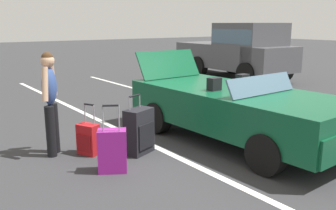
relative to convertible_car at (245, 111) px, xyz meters
name	(u,v)px	position (x,y,z in m)	size (l,w,h in m)	color
ground_plane	(235,141)	(-0.20, -0.01, -0.59)	(80.00, 80.00, 0.00)	#333335
lot_line_near	(176,157)	(-0.20, -1.37, -0.59)	(18.00, 0.12, 0.01)	silver
lot_line_mid	(281,128)	(-0.20, 1.33, -0.59)	(18.00, 0.12, 0.01)	silver
convertible_car	(245,111)	(0.00, 0.00, 0.00)	(4.26, 1.93, 1.50)	#0F4C2D
suitcase_large_black	(139,131)	(-0.69, -1.74, -0.22)	(0.43, 0.55, 0.96)	black
suitcase_medium_bright	(112,151)	(-0.27, -2.45, -0.28)	(0.41, 0.47, 1.00)	#991E8C
suitcase_small_carryon	(88,139)	(-1.13, -2.44, -0.34)	(0.39, 0.33, 0.83)	red
traveler_person	(50,98)	(-1.47, -2.89, 0.34)	(0.55, 0.42, 1.65)	black
parked_pickup_truck_near	(240,50)	(-5.33, 5.68, 0.51)	(5.12, 2.32, 2.10)	#4C4C51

